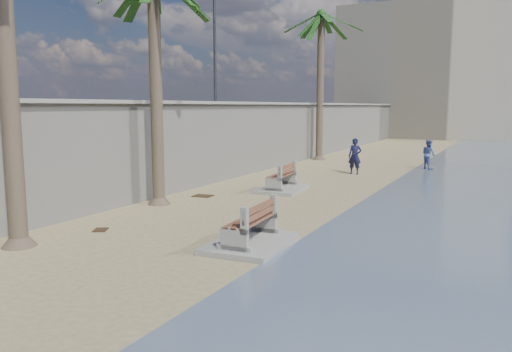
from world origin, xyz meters
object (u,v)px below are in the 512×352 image
(bench_near, at_px, (251,228))
(person_b, at_px, (429,153))
(bench_far, at_px, (281,179))
(palm_back, at_px, (321,17))
(person_a, at_px, (355,154))

(bench_near, distance_m, person_b, 17.83)
(bench_far, xyz_separation_m, palm_back, (-2.75, 11.89, 8.40))
(person_a, relative_size, person_b, 1.16)
(palm_back, bearing_deg, bench_far, -76.99)
(bench_near, xyz_separation_m, person_a, (-1.42, 13.88, 0.58))
(bench_near, height_order, person_a, person_a)
(palm_back, xyz_separation_m, person_a, (3.99, -5.72, -7.81))
(palm_back, relative_size, person_b, 5.53)
(person_a, distance_m, person_b, 4.88)
(person_b, bearing_deg, bench_near, 128.52)
(person_a, bearing_deg, palm_back, 122.85)
(bench_near, xyz_separation_m, palm_back, (-5.42, 19.61, 8.39))
(bench_far, height_order, person_b, person_b)
(bench_near, bearing_deg, person_b, 85.03)
(palm_back, xyz_separation_m, person_b, (6.96, -1.85, -7.96))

